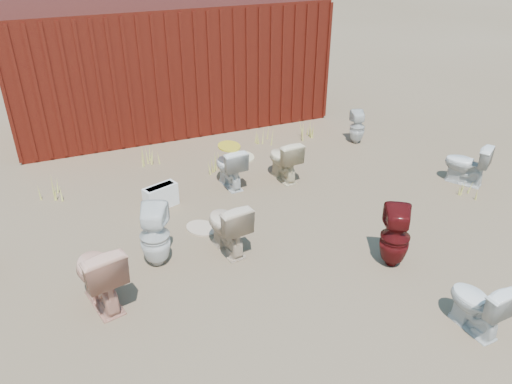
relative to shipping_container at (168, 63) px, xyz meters
name	(u,v)px	position (x,y,z in m)	size (l,w,h in m)	color
ground	(274,250)	(0.00, -5.20, -1.20)	(100.00, 100.00, 0.00)	brown
shipping_container	(168,63)	(0.00, 0.00, 0.00)	(6.00, 2.40, 2.40)	#4A0E0C
toilet_front_pink	(98,274)	(-2.18, -5.39, -0.79)	(0.45, 0.79, 0.81)	tan
toilet_front_c	(477,304)	(1.33, -7.28, -0.88)	(0.36, 0.63, 0.64)	silver
toilet_front_maroon	(395,237)	(1.22, -6.04, -0.80)	(0.36, 0.36, 0.79)	#500D0E
toilet_front_e	(466,164)	(3.60, -4.69, -0.86)	(0.38, 0.67, 0.68)	silver
toilet_back_a	(155,236)	(-1.45, -4.90, -0.80)	(0.36, 0.37, 0.81)	white
toilet_back_beige_left	(227,226)	(-0.55, -4.97, -0.83)	(0.41, 0.72, 0.73)	beige
toilet_back_beige_right	(284,159)	(0.98, -3.43, -0.85)	(0.39, 0.68, 0.69)	beige
toilet_back_yellowlid	(230,167)	(0.09, -3.32, -0.86)	(0.38, 0.66, 0.67)	silver
toilet_back_e	(357,127)	(2.91, -2.61, -0.89)	(0.28, 0.29, 0.62)	silver
yellow_lid	(229,146)	(0.09, -3.32, -0.51)	(0.34, 0.43, 0.03)	gold
loose_tank	(161,197)	(-1.09, -3.56, -1.02)	(0.50, 0.20, 0.35)	white
loose_lid_near	(243,157)	(0.68, -2.40, -1.19)	(0.38, 0.49, 0.02)	beige
loose_lid_far	(202,228)	(-0.72, -4.36, -1.19)	(0.36, 0.47, 0.02)	#C4AA8E
weed_clump_a	(51,190)	(-2.57, -2.68, -1.04)	(0.36, 0.36, 0.32)	#C0B94D
weed_clump_b	(215,162)	(0.03, -2.71, -1.05)	(0.32, 0.32, 0.31)	#C0B94D
weed_clump_c	(306,131)	(2.12, -2.08, -1.04)	(0.36, 0.36, 0.32)	#C0B94D
weed_clump_d	(150,156)	(-0.91, -2.02, -1.06)	(0.30, 0.30, 0.28)	#C0B94D
weed_clump_e	(265,136)	(1.28, -1.97, -1.04)	(0.34, 0.34, 0.31)	#C0B94D
weed_clump_f	(468,190)	(3.31, -5.09, -1.08)	(0.28, 0.28, 0.24)	#C0B94D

